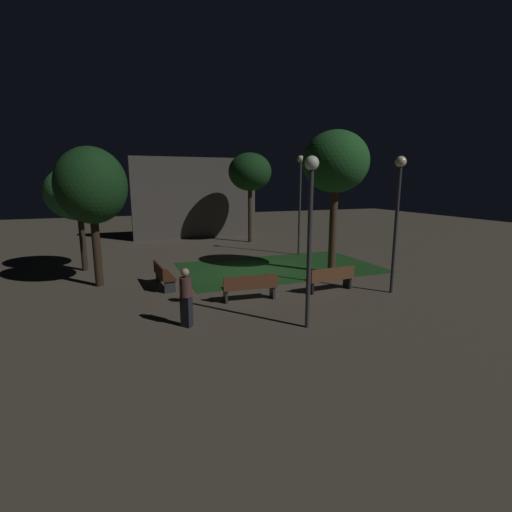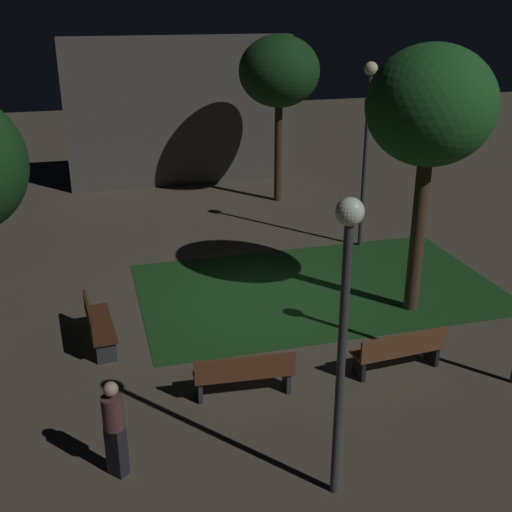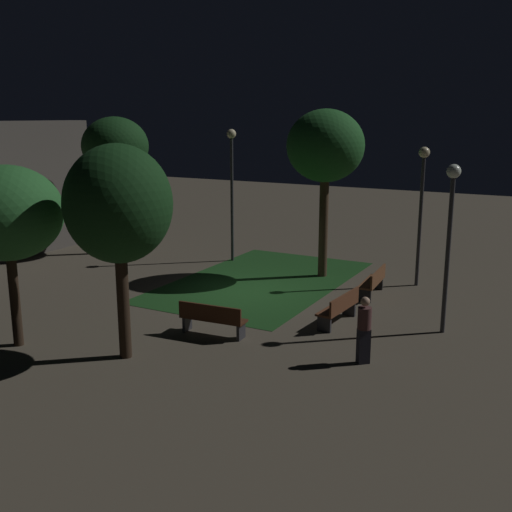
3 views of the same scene
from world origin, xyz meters
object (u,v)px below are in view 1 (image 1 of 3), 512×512
object	(u,v)px
bench_path_side	(163,275)
tree_right_canopy	(78,193)
lamp_post_near_wall	(300,189)
bench_near_trees	(331,278)
tree_left_canopy	(91,187)
tree_back_right	(250,172)
lamp_post_plaza_east	(398,202)
lamp_post_plaza_west	(310,214)
pedestrian	(186,296)
bench_lawn_edge	(250,287)
tree_lawn_side	(336,163)

from	to	relation	value
bench_path_side	tree_right_canopy	bearing A→B (deg)	126.14
lamp_post_near_wall	bench_path_side	bearing A→B (deg)	-153.16
bench_path_side	bench_near_trees	bearing A→B (deg)	-25.39
bench_near_trees	bench_path_side	size ratio (longest dim) A/B	1.00
bench_near_trees	tree_left_canopy	xyz separation A→B (m)	(-7.70, 3.67, 3.18)
tree_back_right	lamp_post_plaza_east	bearing A→B (deg)	-86.06
tree_right_canopy	lamp_post_plaza_west	size ratio (longest dim) A/B	1.01
tree_left_canopy	pedestrian	xyz separation A→B (m)	(2.33, -5.12, -2.81)
bench_lawn_edge	lamp_post_plaza_west	bearing A→B (deg)	-75.97
lamp_post_near_wall	tree_left_canopy	bearing A→B (deg)	-164.14
lamp_post_near_wall	lamp_post_plaza_west	bearing A→B (deg)	-116.01
bench_path_side	tree_back_right	world-z (taller)	tree_back_right
tree_left_canopy	lamp_post_plaza_east	xyz separation A→B (m)	(9.62, -4.57, -0.51)
bench_lawn_edge	bench_path_side	size ratio (longest dim) A/B	1.00
tree_back_right	pedestrian	distance (m)	14.76
tree_left_canopy	pedestrian	bearing A→B (deg)	-65.56
tree_right_canopy	pedestrian	distance (m)	8.91
lamp_post_plaza_east	pedestrian	size ratio (longest dim) A/B	2.89
tree_left_canopy	lamp_post_plaza_west	xyz separation A→B (m)	(5.33, -6.32, -0.62)
bench_near_trees	tree_right_canopy	bearing A→B (deg)	141.98
bench_lawn_edge	lamp_post_plaza_east	bearing A→B (deg)	-10.35
bench_lawn_edge	tree_back_right	xyz separation A→B (m)	(4.12, 11.33, 3.92)
tree_lawn_side	tree_left_canopy	xyz separation A→B (m)	(-9.24, 1.28, -0.91)
tree_right_canopy	lamp_post_plaza_east	world-z (taller)	lamp_post_plaza_east
tree_back_right	bench_path_side	bearing A→B (deg)	-127.01
bench_near_trees	lamp_post_near_wall	distance (m)	7.38
tree_lawn_side	pedestrian	bearing A→B (deg)	-150.93
tree_back_right	lamp_post_plaza_east	world-z (taller)	tree_back_right
bench_lawn_edge	lamp_post_plaza_east	xyz separation A→B (m)	(4.96, -0.91, 2.67)
bench_lawn_edge	pedestrian	distance (m)	2.78
pedestrian	lamp_post_plaza_east	bearing A→B (deg)	4.34
bench_path_side	tree_back_right	bearing A→B (deg)	52.99
tree_left_canopy	pedestrian	size ratio (longest dim) A/B	3.14
bench_lawn_edge	tree_right_canopy	distance (m)	8.92
lamp_post_plaza_east	lamp_post_plaza_west	bearing A→B (deg)	-157.79
bench_path_side	lamp_post_near_wall	world-z (taller)	lamp_post_near_wall
bench_lawn_edge	bench_path_side	world-z (taller)	same
lamp_post_near_wall	pedestrian	size ratio (longest dim) A/B	3.19
lamp_post_near_wall	bench_near_trees	bearing A→B (deg)	-107.76
bench_near_trees	tree_lawn_side	xyz separation A→B (m)	(1.54, 2.39, 4.09)
tree_lawn_side	lamp_post_near_wall	xyz separation A→B (m)	(0.52, 4.06, -1.14)
tree_lawn_side	bench_lawn_edge	bearing A→B (deg)	-152.50
lamp_post_plaza_east	tree_lawn_side	bearing A→B (deg)	96.54
tree_back_right	lamp_post_near_wall	bearing A→B (deg)	-78.57
bench_near_trees	tree_right_canopy	size ratio (longest dim) A/B	0.41
bench_path_side	lamp_post_plaza_west	world-z (taller)	lamp_post_plaza_west
lamp_post_plaza_west	bench_path_side	bearing A→B (deg)	120.67
tree_right_canopy	lamp_post_near_wall	bearing A→B (deg)	-0.61
bench_path_side	tree_lawn_side	size ratio (longest dim) A/B	0.31
lamp_post_plaza_east	pedestrian	bearing A→B (deg)	-175.66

